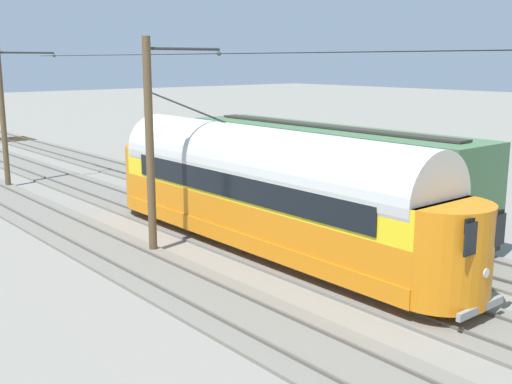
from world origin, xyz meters
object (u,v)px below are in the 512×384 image
(vintage_streetcar, at_px, (264,188))
(catenary_pole_foreground, at_px, (4,114))
(coach_adjacent, at_px, (325,173))
(catenary_pole_mid_near, at_px, (152,142))

(vintage_streetcar, xyz_separation_m, catenary_pole_foreground, (2.83, -17.23, 1.55))
(coach_adjacent, bearing_deg, catenary_pole_mid_near, -11.26)
(coach_adjacent, relative_size, catenary_pole_foreground, 1.87)
(coach_adjacent, relative_size, catenary_pole_mid_near, 1.87)
(vintage_streetcar, height_order, coach_adjacent, vintage_streetcar)
(vintage_streetcar, height_order, catenary_pole_foreground, catenary_pole_foreground)
(vintage_streetcar, xyz_separation_m, coach_adjacent, (-4.06, -1.10, -0.09))
(coach_adjacent, xyz_separation_m, catenary_pole_foreground, (6.89, -16.13, 1.65))
(coach_adjacent, height_order, catenary_pole_mid_near, catenary_pole_mid_near)
(catenary_pole_foreground, bearing_deg, vintage_streetcar, 99.34)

